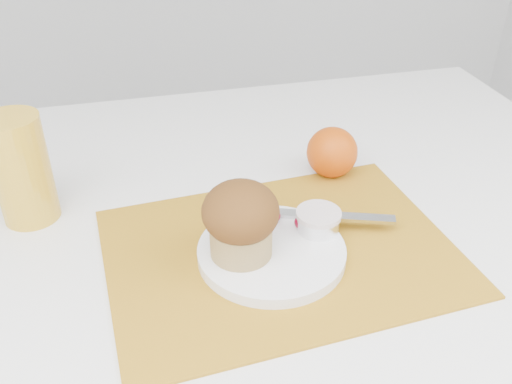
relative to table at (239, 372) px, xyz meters
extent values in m
cube|color=white|center=(0.00, 0.00, 0.00)|extent=(1.20, 0.80, 0.75)
cube|color=#AB7517|center=(0.03, -0.13, 0.38)|extent=(0.45, 0.35, 0.00)
cylinder|color=white|center=(0.02, -0.14, 0.39)|extent=(0.23, 0.23, 0.01)
cylinder|color=silver|center=(0.09, -0.12, 0.41)|extent=(0.06, 0.06, 0.02)
cylinder|color=silver|center=(0.09, -0.12, 0.42)|extent=(0.07, 0.07, 0.01)
ellipsoid|color=#540211|center=(0.03, -0.09, 0.40)|extent=(0.02, 0.02, 0.02)
ellipsoid|color=#550213|center=(0.07, -0.11, 0.40)|extent=(0.02, 0.02, 0.02)
cube|color=#B6B9BF|center=(0.09, -0.09, 0.40)|extent=(0.20, 0.08, 0.01)
sphere|color=#CA4B07|center=(0.16, 0.04, 0.41)|extent=(0.08, 0.08, 0.08)
cylinder|color=gold|center=(-0.28, 0.03, 0.45)|extent=(0.08, 0.08, 0.15)
cylinder|color=tan|center=(-0.02, -0.14, 0.41)|extent=(0.08, 0.08, 0.04)
ellipsoid|color=#361C09|center=(-0.02, -0.14, 0.45)|extent=(0.09, 0.09, 0.07)
camera|label=1|loc=(-0.13, -0.67, 0.84)|focal=40.00mm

